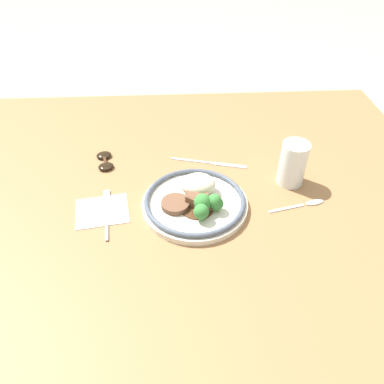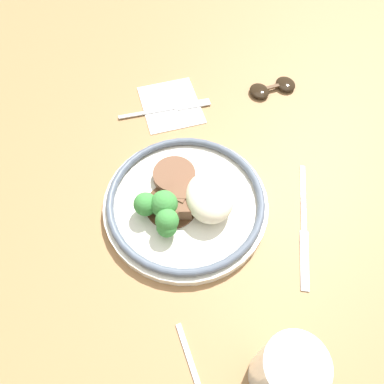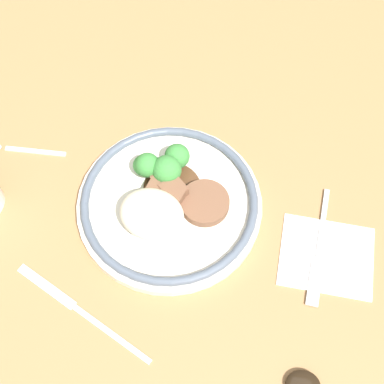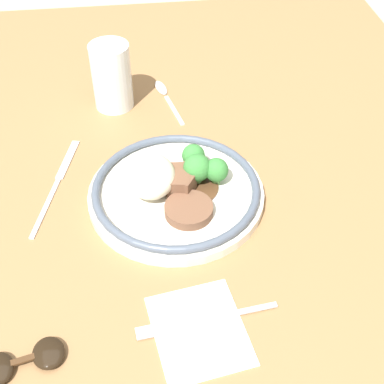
% 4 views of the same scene
% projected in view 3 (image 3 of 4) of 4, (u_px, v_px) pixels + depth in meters
% --- Properties ---
extents(ground_plane, '(8.00, 8.00, 0.00)m').
position_uv_depth(ground_plane, '(182.00, 257.00, 0.76)').
color(ground_plane, tan).
extents(dining_table, '(1.40, 1.13, 0.04)m').
position_uv_depth(dining_table, '(182.00, 251.00, 0.74)').
color(dining_table, olive).
rests_on(dining_table, ground).
extents(napkin, '(0.14, 0.12, 0.00)m').
position_uv_depth(napkin, '(327.00, 256.00, 0.72)').
color(napkin, white).
rests_on(napkin, dining_table).
extents(plate, '(0.26, 0.26, 0.07)m').
position_uv_depth(plate, '(168.00, 201.00, 0.73)').
color(plate, silver).
rests_on(plate, dining_table).
extents(fork, '(0.03, 0.17, 0.00)m').
position_uv_depth(fork, '(318.00, 256.00, 0.71)').
color(fork, silver).
rests_on(fork, napkin).
extents(knife, '(0.21, 0.06, 0.00)m').
position_uv_depth(knife, '(78.00, 309.00, 0.68)').
color(knife, silver).
rests_on(knife, dining_table).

